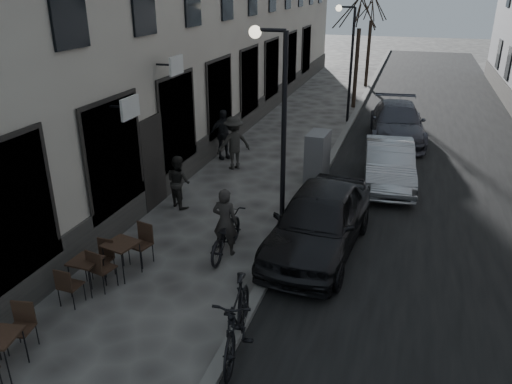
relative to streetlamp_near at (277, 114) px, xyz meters
The scene contains 19 objects.
road 11.23m from the streetlamp_near, 68.09° to the left, with size 7.30×60.00×0.00m, color black.
kerb 10.48m from the streetlamp_near, 87.87° to the left, with size 0.25×60.00×0.12m, color #65635F.
streetlamp_near is the anchor object (origin of this frame).
streetlamp_far 12.00m from the streetlamp_near, 90.00° to the left, with size 0.90×0.28×5.09m.
tree_near 15.08m from the streetlamp_near, 89.72° to the left, with size 2.40×2.40×5.70m.
tree_far 21.05m from the streetlamp_near, 89.80° to the left, with size 2.40×2.40×5.70m.
bistro_set_a 7.21m from the streetlamp_near, 116.25° to the right, with size 0.71×1.54×0.88m.
bistro_set_b 5.40m from the streetlamp_near, 131.19° to the right, with size 0.60×1.45×0.85m.
bistro_set_c 4.70m from the streetlamp_near, 133.94° to the right, with size 0.77×1.64×0.94m.
utility_cabinet 4.67m from the streetlamp_near, 86.14° to the left, with size 0.60×1.09×1.64m, color slate.
bicycle 3.05m from the streetlamp_near, 126.28° to the right, with size 0.67×1.91×1.01m, color black.
cyclist_rider 2.77m from the streetlamp_near, 126.28° to the right, with size 0.60×0.39×1.65m, color #272422.
pedestrian_near 4.04m from the streetlamp_near, 163.04° to the left, with size 0.74×0.58×1.52m, color black.
pedestrian_mid 5.64m from the streetlamp_near, 121.34° to the left, with size 1.18×0.68×1.83m, color #282723.
pedestrian_far 6.71m from the streetlamp_near, 122.83° to the left, with size 1.06×0.44×1.81m, color black.
car_near 2.68m from the streetlamp_near, 20.07° to the right, with size 1.87×4.65×1.58m, color black.
car_mid 5.68m from the streetlamp_near, 61.10° to the left, with size 1.45×4.16×1.37m, color #969A9E.
car_far 10.20m from the streetlamp_near, 75.55° to the left, with size 2.06×5.07×1.47m, color #3F404A.
moped 5.04m from the streetlamp_near, 83.15° to the right, with size 0.62×2.19×1.31m, color black.
Camera 1 is at (2.75, -4.91, 5.94)m, focal length 35.00 mm.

